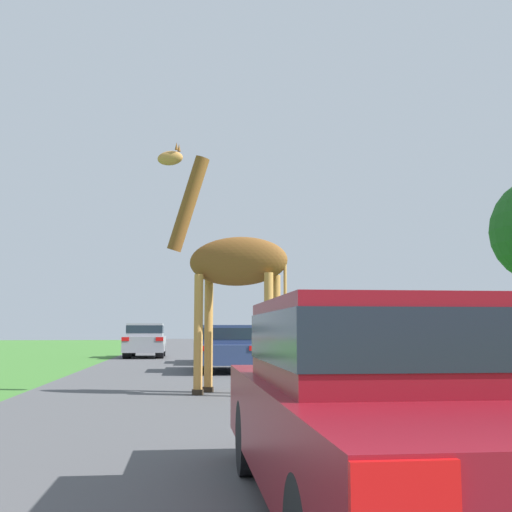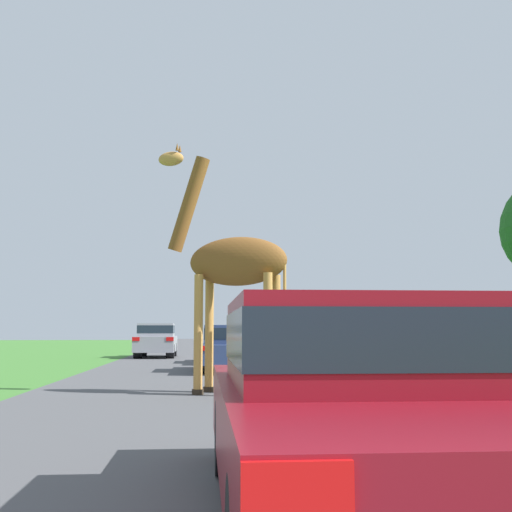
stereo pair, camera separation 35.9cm
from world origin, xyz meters
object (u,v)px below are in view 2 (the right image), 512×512
giraffe_near_road (232,266)px  car_lead_maroon (355,402)px  car_queue_left (237,343)px  car_far_ahead (231,347)px  car_queue_right (156,340)px

giraffe_near_road → car_lead_maroon: 8.55m
car_queue_left → car_far_ahead: 5.04m
car_queue_right → giraffe_near_road: bearing=-81.0°
car_lead_maroon → car_far_ahead: bearing=90.7°
car_queue_right → car_far_ahead: (2.96, -10.10, -0.07)m
car_queue_right → car_far_ahead: size_ratio=0.98×
car_queue_right → car_far_ahead: bearing=-73.7°
car_queue_left → car_far_ahead: car_far_ahead is taller
car_queue_right → car_queue_left: bearing=-56.2°
car_lead_maroon → car_queue_right: (-3.15, 25.36, 0.03)m
giraffe_near_road → car_far_ahead: bearing=19.9°
car_queue_right → car_queue_left: (3.40, -5.08, -0.05)m
car_lead_maroon → car_far_ahead: 15.26m
giraffe_near_road → car_queue_right: size_ratio=1.29×
giraffe_near_road → car_queue_right: (-2.68, 17.01, -1.69)m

